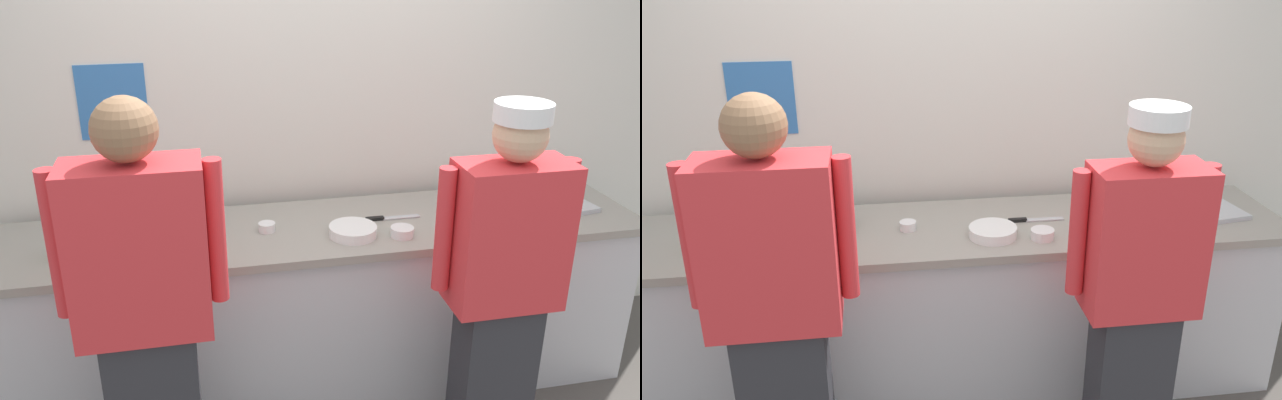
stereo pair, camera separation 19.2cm
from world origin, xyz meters
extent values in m
cube|color=silver|center=(0.00, 0.83, 1.38)|extent=(5.04, 0.10, 2.76)
cube|color=#3370B7|center=(-0.92, 0.78, 1.45)|extent=(0.32, 0.01, 0.36)
cube|color=silver|center=(0.00, 0.36, 0.43)|extent=(3.15, 0.63, 0.85)
cube|color=gray|center=(0.00, 0.36, 0.87)|extent=(3.21, 0.68, 0.04)
cube|color=red|center=(-0.78, -0.29, 1.16)|extent=(0.48, 0.24, 0.66)
cylinder|color=red|center=(-1.05, -0.25, 1.19)|extent=(0.07, 0.07, 0.56)
cylinder|color=red|center=(-0.50, -0.25, 1.19)|extent=(0.07, 0.07, 0.56)
sphere|color=#8C6647|center=(-0.78, -0.29, 1.60)|extent=(0.22, 0.22, 0.22)
cube|color=#2D2D33|center=(0.65, -0.28, 0.39)|extent=(0.32, 0.20, 0.77)
cube|color=red|center=(0.65, -0.28, 1.08)|extent=(0.45, 0.24, 0.61)
cylinder|color=red|center=(0.39, -0.24, 1.11)|extent=(0.07, 0.07, 0.52)
cylinder|color=red|center=(0.91, -0.24, 1.11)|extent=(0.07, 0.07, 0.52)
sphere|color=tan|center=(0.65, -0.28, 1.50)|extent=(0.21, 0.21, 0.21)
cylinder|color=white|center=(0.65, -0.28, 1.59)|extent=(0.22, 0.22, 0.07)
cylinder|color=white|center=(0.81, 0.48, 0.90)|extent=(0.21, 0.21, 0.01)
cylinder|color=white|center=(0.81, 0.48, 0.91)|extent=(0.21, 0.21, 0.01)
cylinder|color=white|center=(0.81, 0.48, 0.92)|extent=(0.21, 0.21, 0.01)
cylinder|color=white|center=(0.81, 0.48, 0.94)|extent=(0.21, 0.21, 0.01)
cylinder|color=white|center=(0.14, 0.23, 0.90)|extent=(0.23, 0.23, 0.01)
cylinder|color=white|center=(0.14, 0.23, 0.91)|extent=(0.23, 0.23, 0.01)
cylinder|color=white|center=(0.14, 0.23, 0.92)|extent=(0.23, 0.23, 0.01)
cylinder|color=white|center=(0.14, 0.23, 0.94)|extent=(0.23, 0.23, 0.01)
cylinder|color=#B7BABF|center=(-0.66, 0.41, 0.96)|extent=(0.32, 0.32, 0.13)
cube|color=#B7BABF|center=(1.20, 0.37, 0.91)|extent=(0.49, 0.40, 0.02)
cylinder|color=#56A333|center=(-1.15, 0.26, 0.98)|extent=(0.06, 0.06, 0.18)
cone|color=#56A333|center=(-1.15, 0.26, 1.09)|extent=(0.05, 0.05, 0.04)
cylinder|color=#56A333|center=(-0.62, 0.15, 0.97)|extent=(0.06, 0.06, 0.15)
cone|color=#56A333|center=(-0.62, 0.15, 1.06)|extent=(0.05, 0.05, 0.04)
cylinder|color=white|center=(0.37, 0.17, 0.92)|extent=(0.11, 0.11, 0.05)
cylinder|color=gold|center=(0.37, 0.17, 0.93)|extent=(0.09, 0.09, 0.01)
cylinder|color=white|center=(-0.24, 0.36, 0.91)|extent=(0.08, 0.08, 0.04)
cylinder|color=red|center=(-0.24, 0.36, 0.93)|extent=(0.07, 0.07, 0.01)
cylinder|color=white|center=(0.88, 0.18, 0.91)|extent=(0.09, 0.09, 0.04)
cylinder|color=orange|center=(0.88, 0.18, 0.93)|extent=(0.07, 0.07, 0.01)
cylinder|color=white|center=(-1.03, 0.46, 0.94)|extent=(0.09, 0.09, 0.10)
cube|color=#B7BABF|center=(0.43, 0.38, 0.90)|extent=(0.19, 0.03, 0.01)
cube|color=black|center=(0.29, 0.38, 0.90)|extent=(0.09, 0.03, 0.02)
camera|label=1|loc=(-0.57, -2.43, 2.19)|focal=36.50mm
camera|label=2|loc=(-0.38, -2.47, 2.19)|focal=36.50mm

